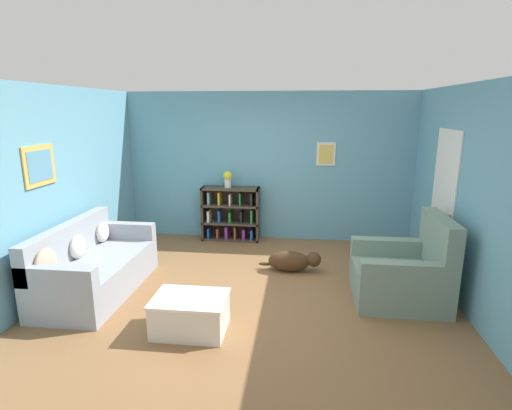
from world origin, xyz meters
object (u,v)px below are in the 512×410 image
Objects in this scene: couch at (93,268)px; recliner_chair at (405,273)px; coffee_table at (190,313)px; dog at (293,261)px; vase at (228,178)px; bookshelf at (231,215)px.

recliner_chair reaches higher than couch.
recliner_chair reaches higher than coffee_table.
recliner_chair is at bearing 3.31° from couch.
recliner_chair is 1.58m from dog.
coffee_table reaches higher than dog.
coffee_table is 3.20m from vase.
coffee_table is at bearing -87.05° from vase.
couch reaches higher than coffee_table.
dog is at bearing 59.19° from coffee_table.
couch is at bearing -176.69° from recliner_chair.
coffee_table is 0.85× the size of dog.
vase is (-0.16, 3.06, 0.91)m from coffee_table.
couch is 1.72× the size of recliner_chair.
vase is (-1.19, 1.33, 0.96)m from dog.
dog is at bearing -48.05° from vase.
bookshelf reaches higher than coffee_table.
coffee_table is (0.11, -3.08, -0.25)m from bookshelf.
coffee_table is (1.50, -0.78, -0.12)m from couch.
couch is 3.92m from recliner_chair.
coffee_table is (-2.42, -1.01, -0.14)m from recliner_chair.
bookshelf is 0.95× the size of recliner_chair.
bookshelf is 0.66m from vase.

